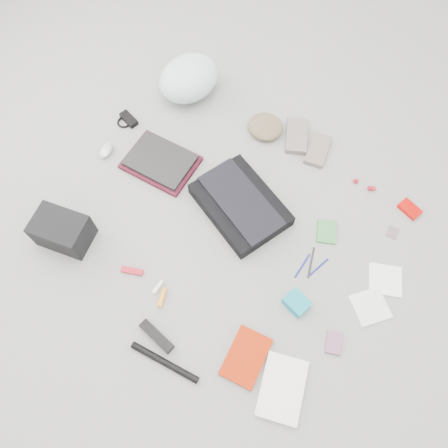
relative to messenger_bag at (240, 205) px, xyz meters
The scene contains 33 objects.
ground_plane 0.13m from the messenger_bag, 92.77° to the right, with size 4.00×4.00×0.00m, color gray.
messenger_bag is the anchor object (origin of this frame).
bag_flap 0.04m from the messenger_bag, ahead, with size 0.41×0.19×0.01m, color black.
laptop_sleeve 0.45m from the messenger_bag, behind, with size 0.33×0.25×0.02m, color #4D1120.
laptop 0.45m from the messenger_bag, behind, with size 0.30×0.22×0.02m, color black.
bike_helmet 0.74m from the messenger_bag, 142.58° to the left, with size 0.26×0.33×0.20m, color #CDF5E9.
beanie 0.46m from the messenger_bag, 106.00° to the left, with size 0.18×0.17×0.06m, color brown.
mitten_left 0.49m from the messenger_bag, 86.84° to the left, with size 0.10×0.20×0.03m, color slate.
mitten_right 0.49m from the messenger_bag, 71.83° to the left, with size 0.09×0.18×0.03m, color #7E6C60.
power_brick 0.75m from the messenger_bag, behind, with size 0.10×0.05×0.03m, color black.
cable_coil 0.76m from the messenger_bag, behind, with size 0.07×0.07×0.01m, color black.
mouse 0.72m from the messenger_bag, behind, with size 0.06×0.09×0.04m, color #B5B5B5.
camera_bag 0.78m from the messenger_bag, 136.57° to the right, with size 0.22×0.16×0.15m, color black.
multitool 0.56m from the messenger_bag, 114.15° to the right, with size 0.09×0.03×0.01m, color #B21524.
toiletry_tube_white 0.52m from the messenger_bag, 100.35° to the right, with size 0.02×0.02×0.06m, color white.
toiletry_tube_orange 0.54m from the messenger_bag, 95.35° to the right, with size 0.02×0.02×0.08m, color orange.
u_lock 0.67m from the messenger_bag, 87.78° to the right, with size 0.16×0.04×0.03m, color black.
bike_pump 0.75m from the messenger_bag, 81.40° to the right, with size 0.03×0.03×0.30m, color black.
book_red 0.66m from the messenger_bag, 56.29° to the right, with size 0.14×0.21×0.02m, color #C12201.
book_white 0.79m from the messenger_bag, 46.68° to the right, with size 0.16×0.24×0.03m, color white.
notepad 0.40m from the messenger_bag, 15.09° to the left, with size 0.08×0.11×0.01m, color #3D7F41.
pen_blue 0.39m from the messenger_bag, 14.30° to the right, with size 0.01×0.01×0.13m, color navy.
pen_black 0.40m from the messenger_bag, ahead, with size 0.01×0.01×0.15m, color black.
pen_navy 0.44m from the messenger_bag, ahead, with size 0.01×0.01×0.12m, color navy.
accordion_wallet 0.50m from the messenger_bag, 30.99° to the right, with size 0.10×0.08×0.05m, color #0B8CA5.
card_deck 0.71m from the messenger_bag, 26.59° to the right, with size 0.06×0.09×0.02m, color #8F5A77.
napkin_top 0.70m from the messenger_bag, ahead, with size 0.14×0.14×0.01m, color white.
napkin_bottom 0.70m from the messenger_bag, ahead, with size 0.14×0.14×0.01m, color white.
lollipop_a 0.56m from the messenger_bag, 46.82° to the left, with size 0.02×0.02×0.02m, color #A8091B.
lollipop_b 0.61m from the messenger_bag, 41.94° to the left, with size 0.02×0.02×0.02m, color #A20E23.
lollipop_c 0.63m from the messenger_bag, 41.54° to the left, with size 0.02×0.02×0.02m, color maroon.
altoids_tin 0.77m from the messenger_bag, 31.91° to the left, with size 0.10×0.06×0.02m, color #BC0B05.
stamp_sheet 0.69m from the messenger_bag, 22.38° to the left, with size 0.05×0.06×0.00m, color slate.
Camera 1 is at (0.44, -0.69, 1.77)m, focal length 35.00 mm.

